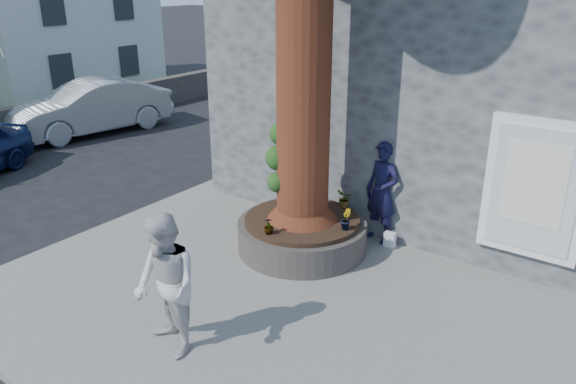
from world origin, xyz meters
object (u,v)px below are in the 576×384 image
Objects in this scene: planter at (302,234)px; a_board_sign at (43,126)px; woman at (166,286)px; car_silver at (91,107)px; man at (382,192)px.

a_board_sign reaches higher than planter.
woman is 12.11m from car_silver.
man reaches higher than a_board_sign.
car_silver is at bearing -174.87° from man.
a_board_sign is (-0.29, -1.52, -0.32)m from car_silver.
car_silver is at bearing 166.95° from woman.
woman is at bearing -63.50° from a_board_sign.
woman is at bearing -21.42° from car_silver.
man is 4.63m from woman.
a_board_sign is at bearing 172.29° from planter.
car_silver is 1.58m from a_board_sign.
man reaches higher than car_silver.
a_board_sign is at bearing 174.10° from woman.
man is (0.95, 1.16, 0.65)m from planter.
car_silver is (-10.06, 2.92, 0.41)m from planter.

